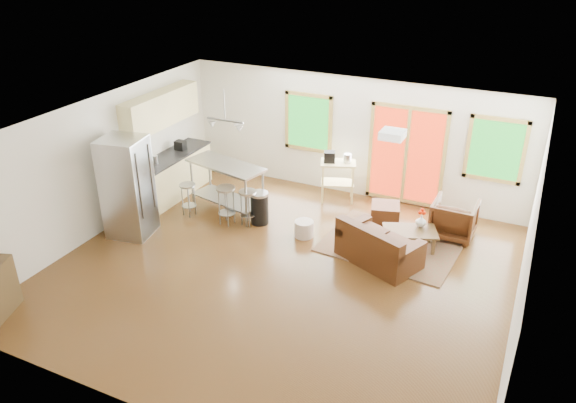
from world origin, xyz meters
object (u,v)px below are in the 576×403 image
at_px(rug, 391,244).
at_px(kitchen_cart, 337,168).
at_px(ottoman, 385,213).
at_px(coffee_table, 410,233).
at_px(loveseat, 378,248).
at_px(island, 226,179).
at_px(armchair, 454,217).
at_px(refrigerator, 128,187).

distance_m(rug, kitchen_cart, 2.23).
bearing_deg(kitchen_cart, ottoman, -21.40).
bearing_deg(rug, coffee_table, 3.73).
bearing_deg(ottoman, loveseat, -78.37).
bearing_deg(island, loveseat, -9.82).
xyz_separation_m(rug, island, (-3.46, -0.09, 0.72)).
xyz_separation_m(armchair, refrigerator, (-5.60, -2.50, 0.56)).
height_order(armchair, island, island).
relative_size(coffee_table, kitchen_cart, 0.98).
bearing_deg(refrigerator, loveseat, 1.34).
height_order(rug, kitchen_cart, kitchen_cart).
xyz_separation_m(ottoman, island, (-3.08, -0.96, 0.54)).
bearing_deg(armchair, kitchen_cart, -9.68).
bearing_deg(loveseat, kitchen_cart, 150.34).
relative_size(rug, kitchen_cart, 2.14).
bearing_deg(loveseat, ottoman, 124.54).
height_order(refrigerator, kitchen_cart, refrigerator).
relative_size(rug, refrigerator, 1.24).
distance_m(loveseat, coffee_table, 0.80).
bearing_deg(loveseat, refrigerator, -145.03).
distance_m(island, kitchen_cart, 2.34).
xyz_separation_m(coffee_table, kitchen_cart, (-1.94, 1.32, 0.44)).
relative_size(armchair, ottoman, 1.47).
bearing_deg(kitchen_cart, island, -142.08).
height_order(coffee_table, island, island).
relative_size(armchair, kitchen_cart, 0.73).
height_order(ottoman, kitchen_cart, kitchen_cart).
bearing_deg(loveseat, coffee_table, 84.08).
bearing_deg(armchair, rug, 42.79).
xyz_separation_m(coffee_table, ottoman, (-0.70, 0.84, -0.15)).
bearing_deg(kitchen_cart, coffee_table, -34.33).
xyz_separation_m(loveseat, coffee_table, (0.39, 0.70, 0.03)).
relative_size(loveseat, refrigerator, 0.83).
bearing_deg(armchair, refrigerator, 25.56).
bearing_deg(rug, loveseat, -95.30).
distance_m(rug, armchair, 1.33).
bearing_deg(rug, island, -178.45).
bearing_deg(coffee_table, armchair, 52.31).
relative_size(loveseat, coffee_table, 1.46).
height_order(coffee_table, armchair, armchair).
bearing_deg(coffee_table, kitchen_cart, 145.67).
xyz_separation_m(refrigerator, island, (1.18, 1.57, -0.24)).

